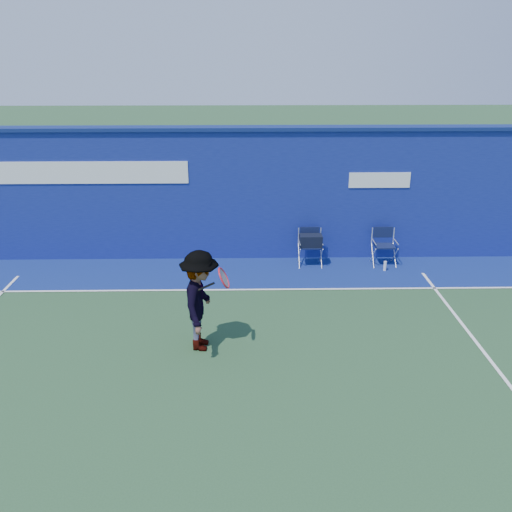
{
  "coord_description": "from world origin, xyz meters",
  "views": [
    {
      "loc": [
        0.56,
        -7.06,
        4.79
      ],
      "look_at": [
        0.74,
        2.6,
        1.0
      ],
      "focal_mm": 38.0,
      "sensor_mm": 36.0,
      "label": 1
    }
  ],
  "objects_px": {
    "directors_chair_right": "(384,254)",
    "water_bottle": "(385,266)",
    "tennis_player": "(200,301)",
    "directors_chair_left": "(310,251)"
  },
  "relations": [
    {
      "from": "directors_chair_right",
      "to": "water_bottle",
      "type": "bearing_deg",
      "value": -97.03
    },
    {
      "from": "water_bottle",
      "to": "tennis_player",
      "type": "xyz_separation_m",
      "value": [
        -3.89,
        -3.24,
        0.75
      ]
    },
    {
      "from": "directors_chair_right",
      "to": "water_bottle",
      "type": "xyz_separation_m",
      "value": [
        -0.05,
        -0.39,
        -0.15
      ]
    },
    {
      "from": "directors_chair_right",
      "to": "directors_chair_left",
      "type": "bearing_deg",
      "value": -179.64
    },
    {
      "from": "directors_chair_left",
      "to": "water_bottle",
      "type": "xyz_separation_m",
      "value": [
        1.66,
        -0.37,
        -0.24
      ]
    },
    {
      "from": "water_bottle",
      "to": "tennis_player",
      "type": "height_order",
      "value": "tennis_player"
    },
    {
      "from": "directors_chair_right",
      "to": "tennis_player",
      "type": "bearing_deg",
      "value": -137.4
    },
    {
      "from": "directors_chair_left",
      "to": "tennis_player",
      "type": "height_order",
      "value": "tennis_player"
    },
    {
      "from": "directors_chair_right",
      "to": "water_bottle",
      "type": "height_order",
      "value": "directors_chair_right"
    },
    {
      "from": "directors_chair_left",
      "to": "water_bottle",
      "type": "bearing_deg",
      "value": -12.71
    }
  ]
}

